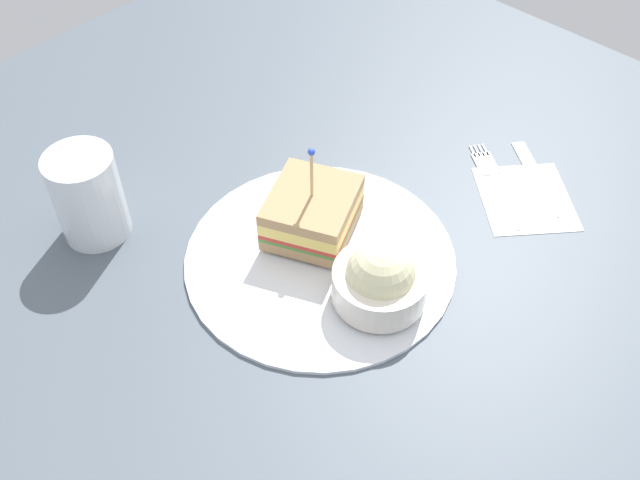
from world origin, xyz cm
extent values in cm
cube|color=#4C5660|center=(0.00, 0.00, -1.00)|extent=(105.46, 105.46, 2.00)
cylinder|color=white|center=(0.00, 0.00, 0.41)|extent=(26.20, 26.20, 0.82)
cube|color=tan|center=(2.88, -1.95, 1.41)|extent=(10.80, 11.23, 1.19)
cube|color=#478438|center=(2.88, -1.95, 2.20)|extent=(10.80, 11.23, 0.40)
cube|color=red|center=(2.88, -1.95, 2.65)|extent=(10.80, 11.23, 0.50)
cube|color=#F4D666|center=(2.88, -1.95, 3.57)|extent=(10.80, 11.23, 1.34)
cube|color=tan|center=(2.88, -1.95, 4.83)|extent=(10.80, 11.23, 1.19)
cylinder|color=tan|center=(2.88, -1.95, 7.82)|extent=(0.30, 0.30, 5.97)
sphere|color=blue|center=(2.88, -1.95, 10.80)|extent=(0.70, 0.70, 0.70)
cylinder|color=silver|center=(-7.39, 0.29, 2.43)|extent=(8.69, 8.69, 3.22)
sphere|color=beige|center=(-7.39, 0.29, 3.95)|extent=(6.26, 6.26, 6.26)
cylinder|color=#B74C33|center=(19.03, 12.39, 3.86)|extent=(5.87, 5.87, 7.72)
cylinder|color=white|center=(19.03, 12.39, 4.73)|extent=(6.67, 6.67, 9.46)
cube|color=white|center=(-9.91, -20.99, 0.07)|extent=(13.80, 13.72, 0.15)
cube|color=silver|center=(-8.60, -19.07, 0.18)|extent=(7.15, 5.43, 0.35)
cube|color=silver|center=(-3.74, -22.59, 0.18)|extent=(4.21, 3.90, 0.35)
cube|color=silver|center=(-2.41, -24.49, 0.18)|extent=(1.72, 1.32, 0.35)
cube|color=silver|center=(-2.11, -24.09, 0.18)|extent=(1.72, 1.32, 0.35)
cube|color=silver|center=(-1.82, -23.69, 0.18)|extent=(1.72, 1.32, 0.35)
cube|color=silver|center=(-1.52, -23.28, 0.18)|extent=(1.72, 1.32, 0.35)
cube|color=silver|center=(-11.23, -22.91, 0.18)|extent=(5.73, 4.51, 0.35)
cube|color=silver|center=(-7.10, -26.01, 0.18)|extent=(6.50, 5.40, 0.24)
camera|label=1|loc=(-32.23, 34.23, 54.04)|focal=41.38mm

